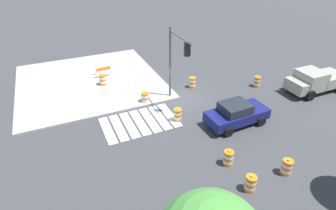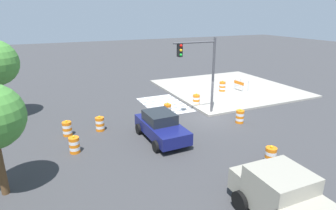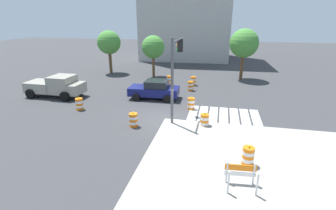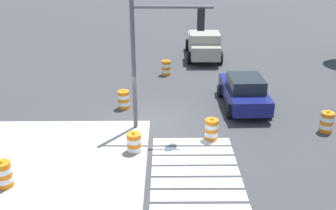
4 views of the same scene
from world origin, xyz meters
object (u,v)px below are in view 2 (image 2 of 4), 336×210
at_px(pickup_truck, 291,204).
at_px(traffic_barrel_median_near, 168,110).
at_px(construction_barricade, 240,84).
at_px(traffic_barrel_near_corner, 196,100).
at_px(traffic_barrel_far_curb, 271,156).
at_px(traffic_barrel_crosswalk_end, 240,117).
at_px(traffic_barrel_on_sidewalk, 222,86).
at_px(traffic_light_pole, 200,63).
at_px(sports_car, 161,126).
at_px(traffic_barrel_median_far, 74,145).
at_px(traffic_barrel_opposite_curb, 67,129).
at_px(traffic_barrel_lane_center, 100,124).

bearing_deg(pickup_truck, traffic_barrel_median_near, -3.49).
bearing_deg(construction_barricade, pickup_truck, 147.27).
xyz_separation_m(traffic_barrel_near_corner, traffic_barrel_far_curb, (-9.70, 1.28, 0.00)).
bearing_deg(traffic_barrel_crosswalk_end, traffic_barrel_on_sidewalk, -25.80).
bearing_deg(traffic_light_pole, traffic_barrel_near_corner, -26.21).
height_order(traffic_barrel_near_corner, traffic_light_pole, traffic_light_pole).
bearing_deg(traffic_light_pole, construction_barricade, -59.92).
bearing_deg(traffic_barrel_median_near, sports_car, 150.11).
bearing_deg(construction_barricade, traffic_barrel_far_curb, 148.25).
height_order(traffic_barrel_median_far, traffic_barrel_opposite_curb, same).
relative_size(pickup_truck, traffic_barrel_far_curb, 5.08).
relative_size(sports_car, traffic_barrel_far_curb, 4.27).
bearing_deg(traffic_barrel_on_sidewalk, traffic_barrel_lane_center, 108.95).
bearing_deg(traffic_barrel_median_near, traffic_barrel_median_far, 114.16).
bearing_deg(sports_car, traffic_barrel_near_corner, -47.53).
bearing_deg(construction_barricade, traffic_barrel_on_sidewalk, 75.22).
height_order(traffic_barrel_crosswalk_end, traffic_barrel_lane_center, same).
height_order(sports_car, pickup_truck, pickup_truck).
height_order(traffic_barrel_near_corner, traffic_barrel_crosswalk_end, same).
bearing_deg(construction_barricade, traffic_barrel_crosswalk_end, 141.95).
xyz_separation_m(traffic_barrel_on_sidewalk, traffic_light_pole, (-4.47, 5.23, 3.31)).
distance_m(traffic_barrel_median_far, construction_barricade, 17.19).
height_order(pickup_truck, traffic_barrel_far_curb, pickup_truck).
distance_m(sports_car, traffic_barrel_far_curb, 6.33).
bearing_deg(traffic_barrel_median_far, traffic_barrel_lane_center, -37.44).
bearing_deg(sports_car, traffic_barrel_on_sidewalk, -52.93).
xyz_separation_m(pickup_truck, construction_barricade, (15.21, -9.78, -0.25)).
relative_size(traffic_barrel_lane_center, traffic_barrel_opposite_curb, 1.00).
height_order(traffic_barrel_near_corner, construction_barricade, construction_barricade).
bearing_deg(traffic_barrel_far_curb, sports_car, 37.59).
bearing_deg(traffic_barrel_median_far, traffic_barrel_opposite_curb, 2.99).
bearing_deg(traffic_barrel_opposite_curb, traffic_barrel_median_near, -85.05).
relative_size(pickup_truck, traffic_barrel_lane_center, 5.08).
distance_m(traffic_barrel_far_curb, traffic_light_pole, 8.32).
relative_size(pickup_truck, traffic_barrel_median_far, 5.08).
xyz_separation_m(traffic_barrel_crosswalk_end, construction_barricade, (6.45, -5.05, 0.27)).
height_order(traffic_barrel_near_corner, traffic_barrel_far_curb, same).
bearing_deg(traffic_barrel_opposite_curb, traffic_light_pole, -91.70).
distance_m(traffic_barrel_median_far, traffic_barrel_opposite_curb, 2.51).
height_order(pickup_truck, traffic_barrel_opposite_curb, pickup_truck).
xyz_separation_m(sports_car, traffic_barrel_opposite_curb, (2.83, 5.11, -0.36)).
distance_m(traffic_barrel_near_corner, traffic_barrel_far_curb, 9.79).
height_order(traffic_barrel_near_corner, traffic_barrel_on_sidewalk, traffic_barrel_on_sidewalk).
xyz_separation_m(traffic_barrel_far_curb, construction_barricade, (11.58, -7.17, 0.27)).
height_order(traffic_barrel_near_corner, traffic_barrel_lane_center, same).
bearing_deg(traffic_light_pole, traffic_barrel_lane_center, 88.33).
distance_m(traffic_barrel_opposite_curb, traffic_light_pole, 9.82).
relative_size(pickup_truck, traffic_barrel_on_sidewalk, 5.08).
distance_m(traffic_barrel_crosswalk_end, traffic_barrel_on_sidewalk, 7.67).
bearing_deg(pickup_truck, traffic_barrel_on_sidewalk, -27.25).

